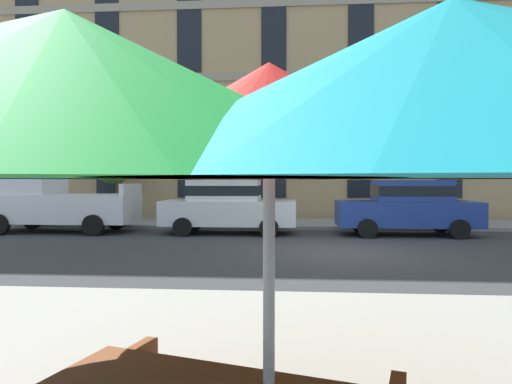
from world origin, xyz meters
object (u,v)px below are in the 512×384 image
Objects in this scene: patio_umbrella at (269,128)px; sedan_blue at (408,206)px; sedan_white at (228,205)px; pickup_white at (54,202)px; street_tree_left at (117,155)px.

sedan_blue is at bearing 73.17° from patio_umbrella.
sedan_white is at bearing 99.00° from patio_umbrella.
pickup_white is 15.05m from patio_umbrella.
sedan_white is 5.85m from sedan_blue.
patio_umbrella is (8.02, -12.70, 1.01)m from pickup_white.
patio_umbrella is (7.24, -16.39, -0.80)m from street_tree_left.
sedan_blue is at bearing -0.00° from pickup_white.
pickup_white is 1.24× the size of patio_umbrella.
street_tree_left is 17.94m from patio_umbrella.
sedan_blue is 1.08× the size of street_tree_left.
patio_umbrella is at bearing -66.15° from street_tree_left.
patio_umbrella reaches higher than sedan_white.
sedan_white is at bearing -0.00° from pickup_white.
pickup_white is 11.86m from sedan_blue.
street_tree_left is (0.77, 3.69, 1.81)m from pickup_white.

